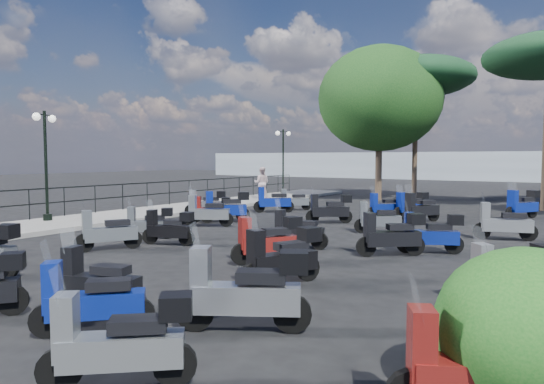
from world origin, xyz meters
The scene contains 37 objects.
ground centered at (0.00, 0.00, 0.00)m, with size 120.00×120.00×0.00m, color black.
sidewalk centered at (-6.50, 3.00, 0.07)m, with size 3.00×30.00×0.15m, color #64615F.
railing centered at (-7.80, 2.80, 0.90)m, with size 0.04×26.04×1.10m.
lamp_post_1 centered at (-7.18, -1.70, 2.33)m, with size 0.61×1.06×3.82m.
lamp_post_2 centered at (-7.28, 14.19, 2.41)m, with size 0.54×1.13×3.97m.
pedestrian_far centered at (-6.07, 10.05, 1.00)m, with size 0.83×0.65×1.70m, color #C1A5A9.
scooter_2 centered at (-1.89, -1.88, 0.45)m, with size 1.26×1.04×1.19m.
scooter_3 centered at (-2.28, 2.17, 0.55)m, with size 1.42×1.42×1.46m.
scooter_4 centered at (-4.08, 3.19, 0.51)m, with size 1.50×1.07×1.35m.
scooter_5 centered at (-2.28, 7.01, 0.43)m, with size 1.18×1.13×1.23m.
scooter_7 centered at (-0.67, -2.29, 0.45)m, with size 1.46×0.69×1.20m.
scooter_8 centered at (-1.44, -3.68, 0.46)m, with size 0.95×1.49×1.32m.
scooter_9 centered at (-2.14, 0.97, 0.48)m, with size 1.54×1.00×1.37m.
scooter_10 centered at (-2.82, 2.01, 0.45)m, with size 1.34×0.93×1.19m.
scooter_11 centered at (-2.61, 5.82, 0.49)m, with size 1.40×1.23×1.40m.
scooter_12 centered at (3.24, -7.63, 0.44)m, with size 1.20×1.19×1.27m.
scooter_13 centered at (2.45, -6.91, 0.43)m, with size 1.51×0.68×1.24m.
scooter_14 centered at (2.77, -2.67, 0.50)m, with size 1.12×1.45×1.34m.
scooter_15 centered at (2.42, -0.80, 0.44)m, with size 1.58×0.60×1.27m.
scooter_16 centered at (1.00, 3.99, 0.51)m, with size 1.43×1.16×1.34m.
scooter_17 centered at (2.05, 6.65, 0.43)m, with size 1.10×1.24×1.24m.
scooter_18 centered at (4.79, -8.41, 0.48)m, with size 1.30×1.15×1.26m.
scooter_19 centered at (4.90, -6.43, 0.55)m, with size 1.66×1.10×1.46m.
scooter_20 centered at (4.05, -4.13, 0.51)m, with size 0.93×1.60×1.36m.
scooter_21 centered at (3.29, 2.75, 0.43)m, with size 1.44×0.86×1.25m.
scooter_22 centered at (3.65, 5.99, 0.48)m, with size 1.00×1.59×1.40m.
scooter_23 centered at (2.96, 7.17, 0.49)m, with size 1.01×1.47×1.30m.
scooter_24 centered at (7.92, -7.14, 0.45)m, with size 1.49×0.91×1.30m.
scooter_25 centered at (7.73, -3.17, 0.48)m, with size 1.29×1.19×1.27m.
scooter_26 centered at (4.83, -0.44, 0.50)m, with size 1.39×1.21×1.34m.
scooter_27 centered at (5.52, 0.39, 0.48)m, with size 1.49×0.89×1.28m.
scooter_28 centered at (6.73, 3.48, 0.47)m, with size 1.66×0.77×1.36m.
scooter_29 centered at (6.63, 9.22, 0.54)m, with size 1.06×1.64×1.43m.
broadleaf_tree centered at (-1.04, 14.18, 5.58)m, with size 6.78×6.78×8.47m.
pine_2 centered at (0.48, 15.78, 6.82)m, with size 6.40×6.40×7.96m.
shrub_far centered at (8.27, -6.64, 0.76)m, with size 1.69×1.69×1.52m, color #164E16.
distant_hills centered at (0.00, 45.00, 1.50)m, with size 70.00×8.00×3.00m, color gray.
Camera 1 is at (8.67, -11.56, 2.33)m, focal length 32.00 mm.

